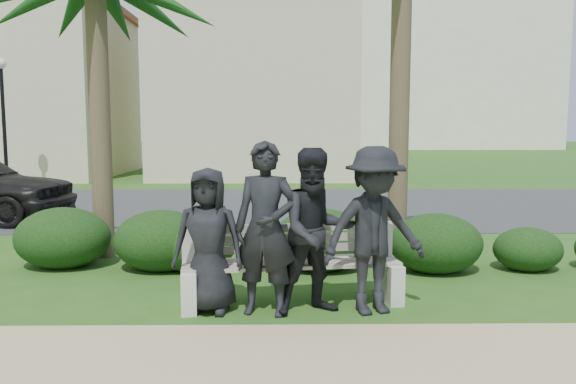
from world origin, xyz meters
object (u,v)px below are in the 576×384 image
street_lamp (3,100)px  man_d (374,231)px  park_bench (292,270)px  man_b (266,228)px  man_c (316,231)px  man_a (208,240)px

street_lamp → man_d: size_ratio=2.33×
street_lamp → park_bench: bearing=-53.2°
street_lamp → man_b: 15.58m
street_lamp → man_c: bearing=-53.1°
man_b → man_d: size_ratio=1.03×
man_a → man_b: 0.66m
park_bench → man_a: man_a is taller
man_a → man_c: man_c is taller
man_c → man_d: 0.63m
street_lamp → man_d: 16.27m
park_bench → man_b: 0.72m
park_bench → man_c: 0.66m
man_a → man_d: 1.82m
man_b → man_a: bearing=-176.1°
man_b → street_lamp: bearing=136.8°
man_a → man_b: bearing=-1.6°
street_lamp → man_c: (9.44, -12.60, -2.03)m
street_lamp → man_b: street_lamp is taller
park_bench → man_c: bearing=-59.1°
man_a → street_lamp: bearing=129.5°
park_bench → man_d: bearing=-28.3°
man_a → man_d: man_d is taller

